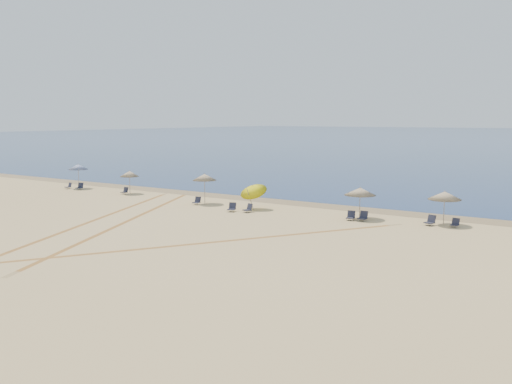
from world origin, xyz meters
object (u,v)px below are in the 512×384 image
umbrella_0 (78,167)px  umbrella_3 (253,189)px  umbrella_4 (360,191)px  chair_2 (125,191)px  umbrella_2 (205,177)px  chair_3 (197,201)px  chair_5 (248,208)px  chair_8 (430,221)px  umbrella_5 (445,195)px  chair_0 (69,186)px  chair_7 (363,217)px  chair_1 (80,187)px  chair_9 (455,223)px  umbrella_1 (129,174)px  chair_4 (232,208)px  chair_6 (351,216)px

umbrella_0 → umbrella_3: bearing=-3.0°
umbrella_4 → chair_2: umbrella_4 is taller
umbrella_2 → chair_3: bearing=-113.0°
chair_3 → chair_5: bearing=-15.3°
chair_2 → chair_8: chair_8 is taller
chair_3 → umbrella_5: bearing=-0.4°
umbrella_4 → chair_5: 8.79m
umbrella_2 → chair_5: bearing=-15.8°
umbrella_2 → chair_0: bearing=179.1°
umbrella_0 → chair_7: 31.86m
umbrella_4 → umbrella_5: (5.75, 0.97, 0.03)m
chair_1 → chair_9: chair_1 is taller
umbrella_1 → chair_4: umbrella_1 is taller
chair_0 → chair_9: chair_0 is taller
chair_1 → chair_9: (36.96, 0.72, -0.04)m
chair_2 → chair_4: chair_4 is taller
umbrella_3 → chair_1: size_ratio=2.98×
chair_4 → chair_5: (1.27, 0.39, -0.01)m
umbrella_1 → chair_7: 24.39m
umbrella_1 → umbrella_5: umbrella_5 is taller
chair_0 → chair_7: 32.49m
umbrella_4 → chair_9: bearing=4.4°
chair_0 → chair_3: (17.83, -0.97, 0.01)m
umbrella_4 → chair_7: bearing=-51.9°
umbrella_5 → chair_8: size_ratio=2.87×
chair_3 → chair_9: size_ratio=1.08×
chair_5 → chair_7: 9.01m
chair_1 → chair_9: bearing=-14.4°
umbrella_5 → chair_4: 15.86m
umbrella_3 → chair_8: size_ratio=2.92×
chair_3 → chair_9: chair_3 is taller
chair_4 → chair_5: chair_4 is taller
chair_8 → chair_7: bearing=-150.4°
umbrella_1 → chair_2: size_ratio=3.53×
chair_6 → chair_2: bearing=167.6°
umbrella_0 → chair_6: (30.94, -1.31, -1.96)m
chair_6 → chair_8: 5.47m
chair_8 → chair_6: bearing=-149.9°
chair_4 → chair_9: bearing=-6.2°
umbrella_0 → chair_7: size_ratio=3.67×
chair_7 → chair_2: bearing=-179.0°
umbrella_0 → chair_3: bearing=-5.6°
chair_7 → umbrella_4: bearing=130.7°
chair_1 → chair_7: bearing=-16.3°
chair_2 → chair_6: 23.80m
chair_1 → umbrella_4: bearing=-15.1°
umbrella_4 → chair_5: (-8.35, -2.14, -1.71)m
chair_0 → chair_8: 37.00m
chair_7 → chair_6: bearing=-162.6°
umbrella_4 → chair_8: (5.04, 0.25, -1.69)m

